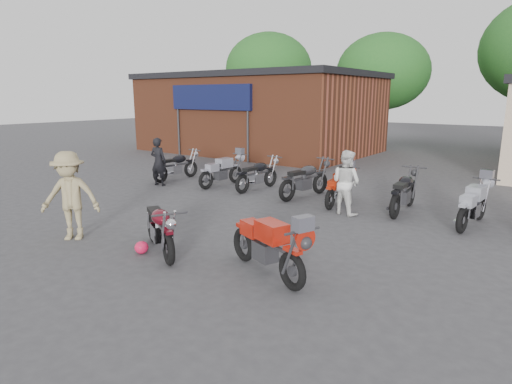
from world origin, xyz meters
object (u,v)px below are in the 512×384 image
Objects in this scene: person_light at (346,182)px; row_bike_3 at (305,177)px; person_dark at (159,162)px; row_bike_5 at (404,190)px; row_bike_6 at (474,203)px; vintage_motorcycle at (160,225)px; row_bike_2 at (258,173)px; row_bike_4 at (340,186)px; person_tan at (70,196)px; helmet at (141,247)px; row_bike_0 at (177,164)px; row_bike_1 at (222,170)px; sportbike at (267,243)px.

person_light is 2.07m from row_bike_3.
person_dark is at bearing 115.78° from row_bike_3.
row_bike_6 is at bearing -102.79° from row_bike_5.
vintage_motorcycle is 6.62m from row_bike_5.
row_bike_2 is 6.54m from row_bike_6.
person_tan is at bearing 146.39° from row_bike_4.
row_bike_3 is (-0.12, 5.89, 0.04)m from vintage_motorcycle.
helmet is 0.13× the size of row_bike_3.
helmet is at bearing 161.09° from row_bike_4.
row_bike_0 is 1.00× the size of row_bike_6.
row_bike_1 is at bearing 95.42° from row_bike_6.
person_tan is 0.97× the size of row_bike_1.
row_bike_5 is (4.80, 0.08, 0.04)m from row_bike_2.
person_tan is at bearing 67.76° from person_light.
row_bike_2 is at bearing 87.57° from row_bike_5.
person_tan is (-3.88, -5.43, 0.11)m from person_light.
row_bike_0 is 0.93× the size of row_bike_3.
row_bike_2 is (1.37, 0.22, -0.00)m from row_bike_1.
person_light reaches higher than person_dark.
person_tan reaches higher than person_dark.
row_bike_2 is at bearing 93.50° from row_bike_6.
row_bike_4 is (3.04, -0.18, -0.03)m from row_bike_2.
row_bike_4 is at bearing -88.91° from row_bike_3.
row_bike_1 is at bearing 4.34° from person_light.
vintage_motorcycle is 6.55m from row_bike_1.
person_dark is at bearing 172.17° from sportbike.
person_light is at bearing 118.87° from sportbike.
vintage_motorcycle is 7.70m from row_bike_0.
person_dark is at bearing 128.08° from row_bike_1.
helmet is at bearing -161.05° from row_bike_2.
person_tan is at bearing -178.47° from row_bike_2.
row_bike_6 is at bearing 4.25° from person_tan.
row_bike_5 is at bearing 178.94° from person_dark.
helmet is 5.54m from person_light.
helmet is 0.16× the size of person_light.
person_dark is at bearing 82.32° from person_tan.
sportbike is 5.61m from row_bike_5.
person_dark is 0.78× the size of row_bike_5.
person_dark reaches higher than row_bike_1.
row_bike_6 is (10.00, 0.17, 0.00)m from row_bike_0.
row_bike_0 is 5.28m from row_bike_3.
row_bike_0 is (-5.39, 5.51, -0.00)m from vintage_motorcycle.
row_bike_1 is 1.00× the size of row_bike_2.
person_light is 3.76m from row_bike_2.
row_bike_5 is (8.01, 1.54, -0.22)m from person_dark.
row_bike_3 is (3.18, 0.23, 0.05)m from row_bike_1.
person_dark is 3.53m from row_bike_2.
row_bike_4 is at bearing 23.89° from person_tan.
person_tan is 8.26m from row_bike_5.
row_bike_2 is (-1.93, 5.88, -0.01)m from vintage_motorcycle.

